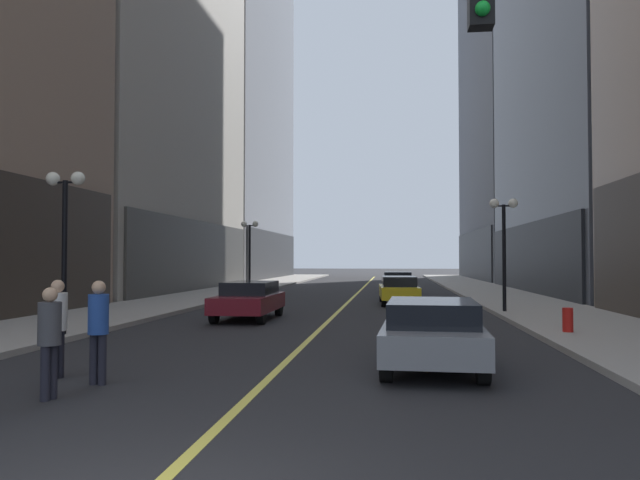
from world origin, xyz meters
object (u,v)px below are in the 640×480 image
object	(u,v)px
street_lamp_left_near	(65,216)
street_lamp_left_far	(250,240)
fire_hydrant_right	(568,323)
car_silver	(398,281)
street_lamp_right_mid	(504,229)
pedestrian_with_orange_bag	(49,334)
car_grey	(432,331)
car_yellow	(399,289)
car_maroon	(249,299)
pedestrian_in_blue_hoodie	(98,324)
pedestrian_in_white_shirt	(57,321)

from	to	relation	value
street_lamp_left_near	street_lamp_left_far	world-z (taller)	same
fire_hydrant_right	street_lamp_left_near	bearing A→B (deg)	-171.02
car_silver	street_lamp_right_mid	distance (m)	16.00
pedestrian_with_orange_bag	fire_hydrant_right	world-z (taller)	pedestrian_with_orange_bag
street_lamp_left_far	street_lamp_right_mid	world-z (taller)	same
car_grey	street_lamp_left_near	world-z (taller)	street_lamp_left_near
car_silver	street_lamp_right_mid	bearing A→B (deg)	-75.82
fire_hydrant_right	car_yellow	bearing A→B (deg)	110.84
car_silver	fire_hydrant_right	bearing A→B (deg)	-78.72
street_lamp_right_mid	street_lamp_left_far	bearing A→B (deg)	136.18
pedestrian_with_orange_bag	street_lamp_left_near	world-z (taller)	street_lamp_left_near
car_yellow	fire_hydrant_right	size ratio (longest dim) A/B	5.96
pedestrian_with_orange_bag	fire_hydrant_right	bearing A→B (deg)	41.02
car_maroon	car_silver	bearing A→B (deg)	73.43
car_yellow	car_silver	xyz separation A→B (m)	(0.07, 10.24, 0.00)
street_lamp_left_near	fire_hydrant_right	bearing A→B (deg)	8.98
car_maroon	car_yellow	world-z (taller)	same
car_maroon	street_lamp_left_near	bearing A→B (deg)	-120.87
car_yellow	fire_hydrant_right	distance (m)	12.48
car_yellow	pedestrian_in_blue_hoodie	bearing A→B (deg)	-105.28
car_maroon	car_yellow	bearing A→B (deg)	55.82
street_lamp_left_far	car_grey	bearing A→B (deg)	-68.75
car_maroon	car_silver	world-z (taller)	same
car_yellow	pedestrian_with_orange_bag	xyz separation A→B (m)	(-5.42, -20.24, 0.26)
pedestrian_with_orange_bag	pedestrian_in_white_shirt	xyz separation A→B (m)	(-0.78, 1.57, 0.04)
street_lamp_right_mid	car_yellow	bearing A→B (deg)	127.84
car_yellow	pedestrian_in_white_shirt	world-z (taller)	pedestrian_in_white_shirt
pedestrian_in_blue_hoodie	street_lamp_left_far	size ratio (longest dim) A/B	0.40
car_silver	street_lamp_left_far	size ratio (longest dim) A/B	0.98
pedestrian_in_white_shirt	pedestrian_with_orange_bag	bearing A→B (deg)	-63.46
pedestrian_in_white_shirt	car_maroon	bearing A→B (deg)	85.26
street_lamp_left_near	street_lamp_right_mid	size ratio (longest dim) A/B	1.00
street_lamp_left_far	fire_hydrant_right	xyz separation A→B (m)	(13.30, -18.87, -2.86)
pedestrian_with_orange_bag	street_lamp_left_near	distance (m)	7.68
car_grey	car_yellow	world-z (taller)	same
pedestrian_in_blue_hoodie	street_lamp_right_mid	xyz separation A→B (m)	(9.16, 14.03, 2.23)
street_lamp_left_far	fire_hydrant_right	world-z (taller)	street_lamp_left_far
car_maroon	pedestrian_with_orange_bag	xyz separation A→B (m)	(-0.12, -12.43, 0.26)
car_silver	street_lamp_left_near	bearing A→B (deg)	-110.41
pedestrian_with_orange_bag	street_lamp_left_far	world-z (taller)	street_lamp_left_far
street_lamp_left_far	fire_hydrant_right	size ratio (longest dim) A/B	5.54
car_yellow	fire_hydrant_right	xyz separation A→B (m)	(4.44, -11.66, -0.32)
street_lamp_right_mid	car_maroon	bearing A→B (deg)	-163.51
car_yellow	pedestrian_in_white_shirt	size ratio (longest dim) A/B	2.73
fire_hydrant_right	street_lamp_right_mid	bearing A→B (deg)	94.34
car_silver	fire_hydrant_right	distance (m)	22.34
pedestrian_in_blue_hoodie	street_lamp_right_mid	world-z (taller)	street_lamp_right_mid
car_grey	street_lamp_right_mid	xyz separation A→B (m)	(3.45, 11.76, 2.54)
pedestrian_in_blue_hoodie	fire_hydrant_right	bearing A→B (deg)	37.61
pedestrian_with_orange_bag	car_grey	bearing A→B (deg)	29.99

